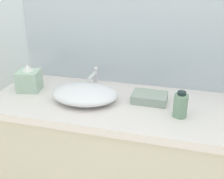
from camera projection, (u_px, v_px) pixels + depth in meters
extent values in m
cube|color=silver|center=(144.00, 22.00, 1.60)|extent=(6.00, 0.06, 2.60)
cube|color=beige|center=(137.00, 173.00, 1.64)|extent=(1.68, 0.55, 0.86)
cube|color=silver|center=(140.00, 108.00, 1.46)|extent=(1.72, 0.59, 0.04)
ellipsoid|color=white|center=(85.00, 94.00, 1.48)|extent=(0.37, 0.30, 0.08)
cylinder|color=silver|center=(95.00, 80.00, 1.64)|extent=(0.03, 0.03, 0.11)
cylinder|color=silver|center=(92.00, 76.00, 1.57)|extent=(0.02, 0.12, 0.02)
sphere|color=silver|center=(96.00, 69.00, 1.62)|extent=(0.03, 0.03, 0.03)
cylinder|color=gray|center=(180.00, 106.00, 1.30)|extent=(0.07, 0.07, 0.12)
cylinder|color=#1D2C2C|center=(182.00, 93.00, 1.28)|extent=(0.04, 0.04, 0.02)
cube|color=#ABC8AD|center=(29.00, 81.00, 1.61)|extent=(0.15, 0.15, 0.12)
cone|color=white|center=(28.00, 68.00, 1.58)|extent=(0.07, 0.07, 0.04)
cube|color=#93A396|center=(149.00, 98.00, 1.48)|extent=(0.19, 0.14, 0.05)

